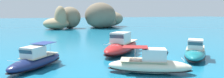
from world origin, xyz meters
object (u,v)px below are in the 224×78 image
object	(u,v)px
motorboat_navy	(36,61)
islet_large	(102,18)
islet_small	(64,19)
motorboat_cream	(150,65)
motorboat_red	(122,46)
motorboat_teal	(195,52)

from	to	relation	value
motorboat_navy	islet_large	bearing A→B (deg)	66.93
islet_small	motorboat_cream	world-z (taller)	islet_small
islet_small	motorboat_red	distance (m)	51.08
islet_large	motorboat_cream	bearing A→B (deg)	-102.02
islet_small	motorboat_navy	size ratio (longest dim) A/B	2.05
motorboat_red	motorboat_navy	size ratio (longest dim) A/B	1.26
motorboat_cream	motorboat_navy	bearing A→B (deg)	152.12
islet_large	motorboat_teal	size ratio (longest dim) A/B	2.78
motorboat_red	motorboat_navy	xyz separation A→B (m)	(-12.49, -5.00, -0.24)
motorboat_teal	islet_small	bearing A→B (deg)	101.15
motorboat_navy	motorboat_teal	xyz separation A→B (m)	(20.73, -1.75, 0.04)
motorboat_cream	motorboat_red	bearing A→B (deg)	84.11
islet_large	motorboat_teal	world-z (taller)	islet_large
islet_large	motorboat_red	world-z (taller)	islet_large
islet_large	motorboat_navy	xyz separation A→B (m)	(-25.25, -59.26, -2.97)
islet_small	motorboat_red	world-z (taller)	islet_small
islet_small	motorboat_navy	bearing A→B (deg)	-99.50
islet_large	islet_small	world-z (taller)	islet_large
motorboat_navy	islet_small	bearing A→B (deg)	80.50
islet_large	motorboat_red	size ratio (longest dim) A/B	2.28
islet_large	islet_small	xyz separation A→B (m)	(-15.89, -3.34, -0.35)
motorboat_teal	motorboat_cream	distance (m)	10.29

